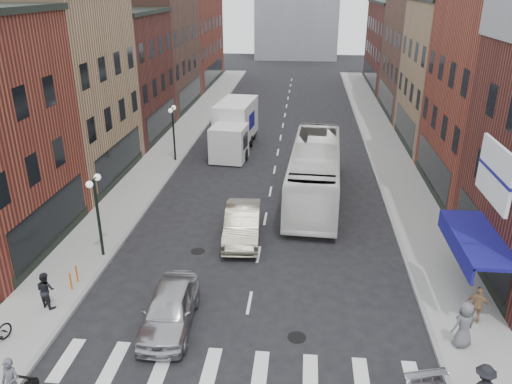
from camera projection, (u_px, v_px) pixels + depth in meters
ground at (247, 318)px, 19.65m from camera, size 160.00×160.00×0.00m
sidewalk_left at (174, 144)px, 40.59m from camera, size 3.00×74.00×0.15m
sidewalk_right at (387, 151)px, 39.04m from camera, size 3.00×74.00×0.15m
curb_left at (193, 146)px, 40.48m from camera, size 0.20×74.00×0.16m
curb_right at (367, 151)px, 39.20m from camera, size 0.20×74.00×0.16m
crosswalk_stripes at (236, 372)px, 16.89m from camera, size 12.00×2.20×0.01m
bldg_left_mid_a at (36, 87)px, 31.49m from camera, size 10.30×10.20×12.30m
bldg_left_mid_b at (99, 76)px, 41.06m from camera, size 10.30×10.20×10.30m
bldg_left_far_a at (140, 42)px, 50.58m from camera, size 10.30×12.20×13.30m
bldg_left_far_b at (175, 39)px, 63.81m from camera, size 10.30×16.20×11.30m
bldg_right_mid_b at (477, 76)px, 38.13m from camera, size 10.30×10.20×11.30m
bldg_right_far_a at (443, 51)px, 48.03m from camera, size 10.30×12.20×12.30m
bldg_right_far_b at (414, 45)px, 61.27m from camera, size 10.30×16.20×10.30m
awning_blue at (473, 239)px, 20.11m from camera, size 1.80×5.00×0.78m
billboard_sign at (497, 175)px, 16.95m from camera, size 1.52×3.00×3.70m
streetlamp_near at (96, 202)px, 22.87m from camera, size 0.32×1.22×4.11m
streetlamp_far at (173, 123)px, 35.72m from camera, size 0.32×1.22×4.11m
bike_rack at (74, 277)px, 21.32m from camera, size 0.08×0.68×0.80m
box_truck at (234, 128)px, 38.87m from camera, size 3.05×8.53×3.63m
transit_bus at (315, 171)px, 30.12m from camera, size 3.46×12.24×3.37m
sedan_left_near at (170, 309)px, 18.91m from camera, size 2.05×4.62×1.55m
sedan_left_far at (242, 224)px, 25.47m from camera, size 2.09×5.13×1.65m
ped_left_solo at (46, 290)px, 19.80m from camera, size 0.86×0.69×1.55m
ped_right_b at (478, 305)px, 18.87m from camera, size 1.01×0.77×1.54m
ped_right_c at (464, 325)px, 17.59m from camera, size 1.02×0.87×1.78m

